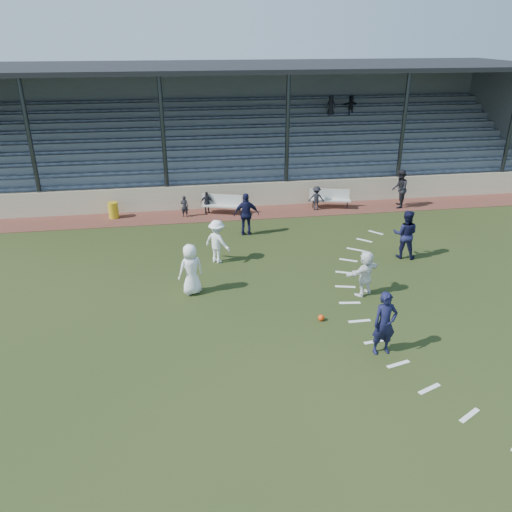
{
  "coord_description": "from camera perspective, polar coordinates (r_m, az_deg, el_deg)",
  "views": [
    {
      "loc": [
        -2.38,
        -12.55,
        8.18
      ],
      "look_at": [
        0.0,
        2.5,
        1.3
      ],
      "focal_mm": 35.0,
      "sensor_mm": 36.0,
      "label": 1
    }
  ],
  "objects": [
    {
      "name": "trash_bin",
      "position": [
        24.81,
        -15.99,
        5.06
      ],
      "size": [
        0.47,
        0.47,
        0.76
      ],
      "primitive_type": "cylinder",
      "color": "gold",
      "rests_on": "cinder_track"
    },
    {
      "name": "player_white_wing",
      "position": [
        19.11,
        -4.46,
        1.67
      ],
      "size": [
        1.24,
        1.21,
        1.7
      ],
      "primitive_type": "imported",
      "rotation": [
        0.0,
        0.0,
        2.4
      ],
      "color": "white",
      "rests_on": "ground"
    },
    {
      "name": "sub_left_far",
      "position": [
        24.55,
        -5.62,
        6.09
      ],
      "size": [
        0.67,
        0.36,
        1.08
      ],
      "primitive_type": "imported",
      "rotation": [
        0.0,
        0.0,
        2.98
      ],
      "color": "black",
      "rests_on": "cinder_track"
    },
    {
      "name": "ground",
      "position": [
        15.17,
        1.49,
        -8.34
      ],
      "size": [
        90.0,
        90.0,
        0.0
      ],
      "primitive_type": "plane",
      "color": "#273315",
      "rests_on": "ground"
    },
    {
      "name": "player_white_lead",
      "position": [
        16.87,
        -7.45,
        -1.52
      ],
      "size": [
        1.02,
        0.87,
        1.78
      ],
      "primitive_type": "imported",
      "rotation": [
        0.0,
        0.0,
        3.55
      ],
      "color": "white",
      "rests_on": "ground"
    },
    {
      "name": "penalty_arc",
      "position": [
        16.33,
        15.97,
        -6.79
      ],
      "size": [
        3.89,
        14.63,
        0.01
      ],
      "color": "white",
      "rests_on": "ground"
    },
    {
      "name": "sub_left_near",
      "position": [
        24.21,
        -8.17,
        5.65
      ],
      "size": [
        0.44,
        0.35,
        1.04
      ],
      "primitive_type": "imported",
      "rotation": [
        0.0,
        0.0,
        2.83
      ],
      "color": "black",
      "rests_on": "cinder_track"
    },
    {
      "name": "player_navy_wing",
      "position": [
        21.67,
        -1.11,
        4.78
      ],
      "size": [
        1.13,
        0.52,
        1.88
      ],
      "primitive_type": "imported",
      "rotation": [
        0.0,
        0.0,
        3.08
      ],
      "color": "#131435",
      "rests_on": "ground"
    },
    {
      "name": "sub_right",
      "position": [
        25.1,
        6.9,
        6.59
      ],
      "size": [
        0.86,
        0.61,
        1.2
      ],
      "primitive_type": "imported",
      "rotation": [
        0.0,
        0.0,
        2.92
      ],
      "color": "black",
      "rests_on": "cinder_track"
    },
    {
      "name": "bench_left",
      "position": [
        24.41,
        -3.87,
        6.11
      ],
      "size": [
        2.02,
        1.08,
        0.95
      ],
      "rotation": [
        0.0,
        0.0,
        -0.33
      ],
      "color": "beige",
      "rests_on": "cinder_track"
    },
    {
      "name": "bench_right",
      "position": [
        25.5,
        8.43,
        6.7
      ],
      "size": [
        2.04,
        0.93,
        0.95
      ],
      "rotation": [
        0.0,
        0.0,
        -0.25
      ],
      "color": "beige",
      "rests_on": "cinder_track"
    },
    {
      "name": "player_navy_mid",
      "position": [
        20.27,
        16.7,
        2.4
      ],
      "size": [
        1.17,
        1.07,
        1.95
      ],
      "primitive_type": "imported",
      "rotation": [
        0.0,
        0.0,
        2.71
      ],
      "color": "#131435",
      "rests_on": "ground"
    },
    {
      "name": "retaining_wall",
      "position": [
        25.38,
        -3.21,
        6.88
      ],
      "size": [
        34.0,
        0.18,
        1.2
      ],
      "primitive_type": "cube",
      "color": "beige",
      "rests_on": "ground"
    },
    {
      "name": "grandstand",
      "position": [
        29.53,
        -4.26,
        12.55
      ],
      "size": [
        34.6,
        9.0,
        6.61
      ],
      "color": "gray",
      "rests_on": "ground"
    },
    {
      "name": "player_navy_lead",
      "position": [
        14.11,
        14.49,
        -7.48
      ],
      "size": [
        0.7,
        0.48,
        1.86
      ],
      "primitive_type": "imported",
      "rotation": [
        0.0,
        0.0,
        0.05
      ],
      "color": "#131435",
      "rests_on": "ground"
    },
    {
      "name": "cinder_track",
      "position": [
        24.57,
        -2.92,
        4.85
      ],
      "size": [
        34.0,
        2.0,
        0.02
      ],
      "primitive_type": "cube",
      "color": "#592D23",
      "rests_on": "ground"
    },
    {
      "name": "football",
      "position": [
        15.66,
        7.46,
        -7.01
      ],
      "size": [
        0.2,
        0.2,
        0.2
      ],
      "primitive_type": "sphere",
      "color": "#EC410D",
      "rests_on": "ground"
    },
    {
      "name": "official",
      "position": [
        26.2,
        16.09,
        7.38
      ],
      "size": [
        1.04,
        1.14,
        1.91
      ],
      "primitive_type": "imported",
      "rotation": [
        0.0,
        0.0,
        4.29
      ],
      "color": "black",
      "rests_on": "cinder_track"
    },
    {
      "name": "player_white_back",
      "position": [
        17.08,
        12.38,
        -1.9
      ],
      "size": [
        1.53,
        1.13,
        1.61
      ],
      "primitive_type": "imported",
      "rotation": [
        0.0,
        0.0,
        3.64
      ],
      "color": "white",
      "rests_on": "ground"
    }
  ]
}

